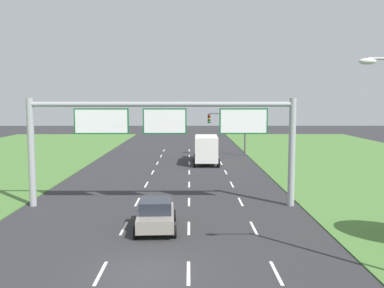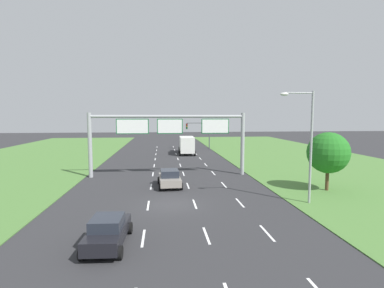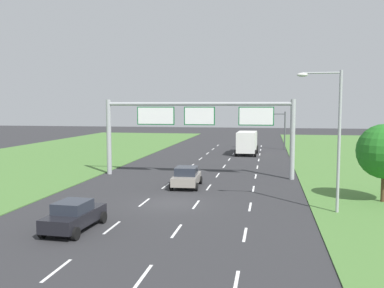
% 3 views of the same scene
% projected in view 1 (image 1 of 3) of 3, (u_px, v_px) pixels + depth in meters
% --- Properties ---
extents(ground_plane, '(200.00, 200.00, 0.00)m').
position_uv_depth(ground_plane, '(145.00, 273.00, 17.00)').
color(ground_plane, '#2D2D30').
extents(lane_dashes_inner_left, '(0.14, 62.40, 0.01)m').
position_uv_depth(lane_dashes_inner_left, '(137.00, 202.00, 28.92)').
color(lane_dashes_inner_left, white).
rests_on(lane_dashes_inner_left, ground_plane).
extents(lane_dashes_inner_right, '(0.14, 62.40, 0.01)m').
position_uv_depth(lane_dashes_inner_right, '(189.00, 202.00, 28.94)').
color(lane_dashes_inner_right, white).
rests_on(lane_dashes_inner_right, ground_plane).
extents(lane_dashes_slip, '(0.14, 62.40, 0.01)m').
position_uv_depth(lane_dashes_slip, '(241.00, 202.00, 28.96)').
color(lane_dashes_slip, white).
rests_on(lane_dashes_slip, ground_plane).
extents(car_lead_silver, '(2.31, 4.17, 1.62)m').
position_uv_depth(car_lead_silver, '(156.00, 214.00, 22.69)').
color(car_lead_silver, gray).
rests_on(car_lead_silver, ground_plane).
extents(box_truck, '(2.82, 7.57, 3.05)m').
position_uv_depth(box_truck, '(206.00, 148.00, 46.71)').
color(box_truck, silver).
rests_on(box_truck, ground_plane).
extents(sign_gantry, '(17.24, 0.44, 7.00)m').
position_uv_depth(sign_gantry, '(163.00, 130.00, 27.38)').
color(sign_gantry, '#9EA0A5').
rests_on(sign_gantry, ground_plane).
extents(traffic_light_mast, '(4.76, 0.49, 5.60)m').
position_uv_depth(traffic_light_mast, '(230.00, 125.00, 53.04)').
color(traffic_light_mast, '#47494F').
rests_on(traffic_light_mast, ground_plane).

